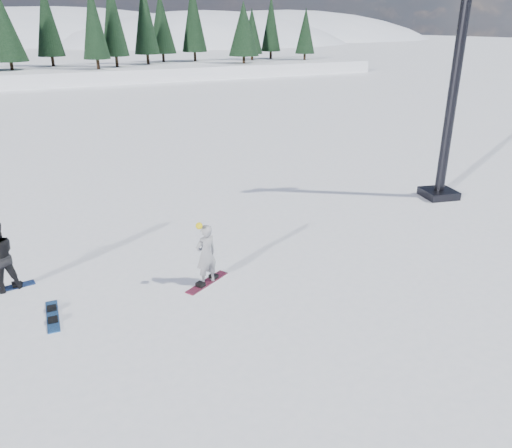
# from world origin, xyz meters

# --- Properties ---
(ground) EXTENTS (420.00, 420.00, 0.00)m
(ground) POSITION_xyz_m (0.00, 0.00, 0.00)
(ground) COLOR white
(ground) RESTS_ON ground
(lift_tower) EXTENTS (2.27, 1.48, 8.24)m
(lift_tower) POSITION_xyz_m (12.88, 2.77, 3.35)
(lift_tower) COLOR black
(lift_tower) RESTS_ON ground
(snowboarder_woman) EXTENTS (0.70, 0.54, 1.86)m
(snowboarder_woman) POSITION_xyz_m (1.82, 0.23, 0.87)
(snowboarder_woman) COLOR #A4A4A9
(snowboarder_woman) RESTS_ON ground
(snowboard_woman) EXTENTS (1.44, 0.98, 0.03)m
(snowboard_woman) POSITION_xyz_m (1.82, 0.23, 0.01)
(snowboard_woman) COLOR maroon
(snowboard_woman) RESTS_ON ground
(snowboard_man) EXTENTS (1.52, 0.46, 0.03)m
(snowboard_man) POSITION_xyz_m (-3.15, 2.29, 0.01)
(snowboard_man) COLOR navy
(snowboard_man) RESTS_ON ground
(snowboard_loose_a) EXTENTS (0.36, 1.51, 0.03)m
(snowboard_loose_a) POSITION_xyz_m (-2.15, 0.32, 0.01)
(snowboard_loose_a) COLOR #1A4C91
(snowboard_loose_a) RESTS_ON ground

